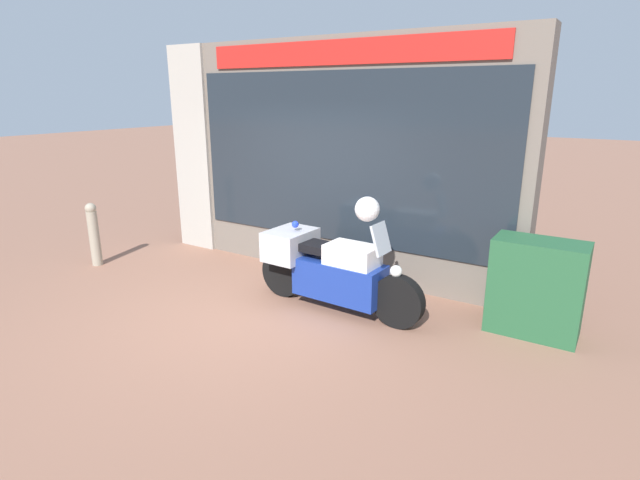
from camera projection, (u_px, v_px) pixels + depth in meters
name	position (u px, v px, depth m)	size (l,w,h in m)	color
ground_plane	(242.00, 314.00, 6.13)	(60.00, 60.00, 0.00)	#8E604C
shop_building	(306.00, 157.00, 7.46)	(5.81, 0.55, 3.36)	#6B6056
window_display	(344.00, 242.00, 7.50)	(4.62, 0.30, 1.88)	slate
paramedic_motorcycle	(327.00, 267.00, 6.19)	(2.31, 0.68, 1.20)	black
utility_cabinet	(536.00, 288.00, 5.51)	(0.97, 0.51, 1.08)	#235633
white_helmet	(367.00, 209.00, 5.66)	(0.29, 0.29, 0.29)	white
street_bollard	(94.00, 233.00, 7.75)	(0.17, 0.17, 1.00)	gray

